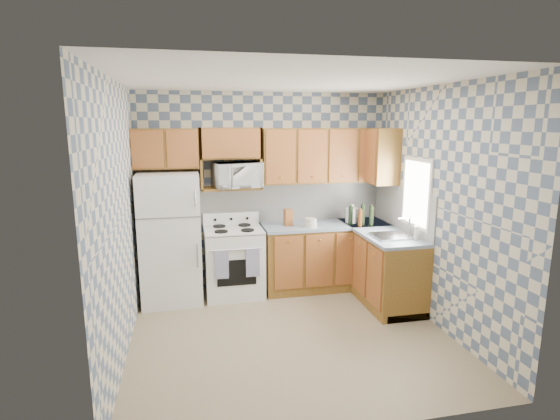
% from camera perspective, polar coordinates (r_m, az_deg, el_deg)
% --- Properties ---
extents(floor, '(3.40, 3.40, 0.00)m').
position_cam_1_polar(floor, '(5.00, 1.29, -15.90)').
color(floor, '#877559').
rests_on(floor, ground).
extents(back_wall, '(3.40, 0.02, 2.70)m').
position_cam_1_polar(back_wall, '(6.09, -2.14, 2.42)').
color(back_wall, slate).
rests_on(back_wall, ground).
extents(right_wall, '(0.02, 3.20, 2.70)m').
position_cam_1_polar(right_wall, '(5.21, 19.88, 0.25)').
color(right_wall, slate).
rests_on(right_wall, ground).
extents(backsplash_back, '(2.60, 0.02, 0.56)m').
position_cam_1_polar(backsplash_back, '(6.19, 1.54, 1.16)').
color(backsplash_back, silver).
rests_on(backsplash_back, back_wall).
extents(backsplash_right, '(0.02, 1.60, 0.56)m').
position_cam_1_polar(backsplash_right, '(5.91, 15.64, 0.27)').
color(backsplash_right, silver).
rests_on(backsplash_right, right_wall).
extents(refrigerator, '(0.75, 0.70, 1.68)m').
position_cam_1_polar(refrigerator, '(5.77, -14.08, -3.59)').
color(refrigerator, white).
rests_on(refrigerator, floor).
extents(stove_body, '(0.76, 0.65, 0.90)m').
position_cam_1_polar(stove_body, '(5.92, -6.04, -6.85)').
color(stove_body, white).
rests_on(stove_body, floor).
extents(cooktop, '(0.76, 0.65, 0.02)m').
position_cam_1_polar(cooktop, '(5.80, -6.13, -2.57)').
color(cooktop, silver).
rests_on(cooktop, stove_body).
extents(backguard, '(0.76, 0.08, 0.17)m').
position_cam_1_polar(backguard, '(6.04, -6.43, -1.08)').
color(backguard, white).
rests_on(backguard, cooktop).
extents(dish_towel_left, '(0.17, 0.02, 0.37)m').
position_cam_1_polar(dish_towel_left, '(5.55, -7.62, -7.09)').
color(dish_towel_left, navy).
rests_on(dish_towel_left, stove_body).
extents(dish_towel_right, '(0.17, 0.02, 0.37)m').
position_cam_1_polar(dish_towel_right, '(5.59, -3.58, -6.87)').
color(dish_towel_right, navy).
rests_on(dish_towel_right, stove_body).
extents(base_cabinets_back, '(1.75, 0.60, 0.88)m').
position_cam_1_polar(base_cabinets_back, '(6.21, 5.97, -6.09)').
color(base_cabinets_back, brown).
rests_on(base_cabinets_back, floor).
extents(base_cabinets_right, '(0.60, 1.60, 0.88)m').
position_cam_1_polar(base_cabinets_right, '(5.97, 12.77, -7.02)').
color(base_cabinets_right, brown).
rests_on(base_cabinets_right, floor).
extents(countertop_back, '(1.77, 0.63, 0.04)m').
position_cam_1_polar(countertop_back, '(6.08, 6.07, -1.96)').
color(countertop_back, slate).
rests_on(countertop_back, base_cabinets_back).
extents(countertop_right, '(0.63, 1.60, 0.04)m').
position_cam_1_polar(countertop_right, '(5.84, 12.91, -2.74)').
color(countertop_right, slate).
rests_on(countertop_right, base_cabinets_right).
extents(upper_cabinets_back, '(1.75, 0.33, 0.74)m').
position_cam_1_polar(upper_cabinets_back, '(6.07, 5.85, 7.10)').
color(upper_cabinets_back, brown).
rests_on(upper_cabinets_back, back_wall).
extents(upper_cabinets_fridge, '(0.82, 0.33, 0.50)m').
position_cam_1_polar(upper_cabinets_fridge, '(5.78, -14.71, 7.78)').
color(upper_cabinets_fridge, brown).
rests_on(upper_cabinets_fridge, back_wall).
extents(upper_cabinets_right, '(0.33, 0.70, 0.74)m').
position_cam_1_polar(upper_cabinets_right, '(6.16, 12.72, 6.94)').
color(upper_cabinets_right, brown).
rests_on(upper_cabinets_right, right_wall).
extents(microwave_shelf, '(0.80, 0.33, 0.03)m').
position_cam_1_polar(microwave_shelf, '(5.85, -6.41, 2.84)').
color(microwave_shelf, brown).
rests_on(microwave_shelf, back_wall).
extents(microwave, '(0.67, 0.52, 0.33)m').
position_cam_1_polar(microwave, '(5.78, -5.65, 4.57)').
color(microwave, white).
rests_on(microwave, microwave_shelf).
extents(sink, '(0.48, 0.40, 0.03)m').
position_cam_1_polar(sink, '(5.53, 14.49, -3.32)').
color(sink, '#B7B7BC').
rests_on(sink, countertop_right).
extents(window, '(0.02, 0.66, 0.86)m').
position_cam_1_polar(window, '(5.56, 17.39, 2.12)').
color(window, silver).
rests_on(window, right_wall).
extents(bottle_0, '(0.06, 0.06, 0.28)m').
position_cam_1_polar(bottle_0, '(6.05, 10.74, -0.63)').
color(bottle_0, black).
rests_on(bottle_0, countertop_back).
extents(bottle_1, '(0.06, 0.06, 0.26)m').
position_cam_1_polar(bottle_1, '(6.04, 11.83, -0.79)').
color(bottle_1, black).
rests_on(bottle_1, countertop_back).
extents(bottle_2, '(0.06, 0.06, 0.24)m').
position_cam_1_polar(bottle_2, '(6.15, 11.88, -0.66)').
color(bottle_2, '#582D10').
rests_on(bottle_2, countertop_back).
extents(bottle_3, '(0.06, 0.06, 0.22)m').
position_cam_1_polar(bottle_3, '(5.96, 10.41, -1.07)').
color(bottle_3, '#582D10').
rests_on(bottle_3, countertop_back).
extents(bottle_4, '(0.06, 0.06, 0.25)m').
position_cam_1_polar(bottle_4, '(6.05, 9.21, -0.71)').
color(bottle_4, black).
rests_on(bottle_4, countertop_back).
extents(knife_block, '(0.11, 0.11, 0.22)m').
position_cam_1_polar(knife_block, '(5.92, 1.05, -0.96)').
color(knife_block, brown).
rests_on(knife_block, countertop_back).
extents(electric_kettle, '(0.16, 0.16, 0.21)m').
position_cam_1_polar(electric_kettle, '(6.17, 9.33, -0.70)').
color(electric_kettle, white).
rests_on(electric_kettle, countertop_back).
extents(food_containers, '(0.18, 0.18, 0.12)m').
position_cam_1_polar(food_containers, '(5.85, 4.03, -1.67)').
color(food_containers, beige).
rests_on(food_containers, countertop_back).
extents(soap_bottle, '(0.06, 0.06, 0.17)m').
position_cam_1_polar(soap_bottle, '(5.43, 17.41, -2.90)').
color(soap_bottle, beige).
rests_on(soap_bottle, countertop_right).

